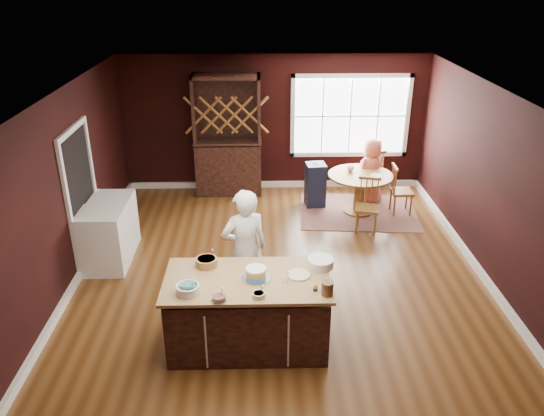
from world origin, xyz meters
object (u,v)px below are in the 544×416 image
at_px(layer_cake, 256,273).
at_px(chair_south, 367,206).
at_px(high_chair, 315,184).
at_px(toddler, 318,165).
at_px(kitchen_island, 248,313).
at_px(hutch, 228,136).
at_px(dining_table, 360,185).
at_px(dryer, 114,223).
at_px(chair_east, 402,189).
at_px(baker, 245,250).
at_px(chair_north, 370,173).
at_px(washer, 104,241).
at_px(seated_woman, 371,171).

xyz_separation_m(layer_cake, chair_south, (1.89, 2.95, -0.51)).
relative_size(layer_cake, high_chair, 0.38).
distance_m(high_chair, toddler, 0.37).
bearing_deg(kitchen_island, toddler, 73.12).
xyz_separation_m(high_chair, hutch, (-1.67, 0.69, 0.74)).
height_order(dining_table, dryer, dryer).
height_order(chair_east, hutch, hutch).
xyz_separation_m(baker, chair_north, (2.37, 3.65, -0.34)).
relative_size(layer_cake, washer, 0.36).
bearing_deg(layer_cake, toddler, 74.41).
distance_m(kitchen_island, washer, 2.84).
bearing_deg(toddler, kitchen_island, -106.88).
relative_size(dining_table, dryer, 1.29).
bearing_deg(chair_south, dryer, -158.31).
bearing_deg(dryer, baker, -37.79).
bearing_deg(washer, layer_cake, -38.47).
bearing_deg(chair_south, layer_cake, -107.70).
height_order(baker, washer, baker).
relative_size(dining_table, chair_north, 1.17).
bearing_deg(chair_east, chair_south, 133.36).
distance_m(baker, high_chair, 3.52).
height_order(baker, chair_south, baker).
height_order(high_chair, toddler, toddler).
bearing_deg(seated_woman, layer_cake, 31.47).
relative_size(kitchen_island, toddler, 7.41).
height_order(dining_table, chair_north, chair_north).
distance_m(baker, chair_north, 4.36).
height_order(layer_cake, chair_south, layer_cake).
distance_m(layer_cake, washer, 2.96).
bearing_deg(dining_table, toddler, 154.98).
relative_size(chair_south, dryer, 1.05).
height_order(baker, dryer, baker).
xyz_separation_m(layer_cake, chair_east, (2.66, 3.68, -0.52)).
bearing_deg(dining_table, baker, -124.79).
height_order(dining_table, chair_south, chair_south).
relative_size(seated_woman, hutch, 0.54).
bearing_deg(toddler, layer_cake, -105.59).
height_order(chair_north, washer, chair_north).
xyz_separation_m(dining_table, hutch, (-2.45, 1.01, 0.65)).
bearing_deg(washer, dryer, 90.00).
bearing_deg(seated_woman, chair_north, -128.73).
relative_size(baker, dryer, 1.85).
distance_m(kitchen_island, chair_east, 4.61).
xyz_separation_m(toddler, dryer, (-3.43, -1.64, -0.35)).
bearing_deg(dining_table, chair_south, -90.24).
distance_m(kitchen_island, chair_south, 3.57).
distance_m(toddler, dryer, 3.81).
bearing_deg(chair_north, chair_south, 52.27).
xyz_separation_m(layer_cake, hutch, (-0.56, 4.76, 0.20)).
xyz_separation_m(chair_east, high_chair, (-1.56, 0.38, -0.03)).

